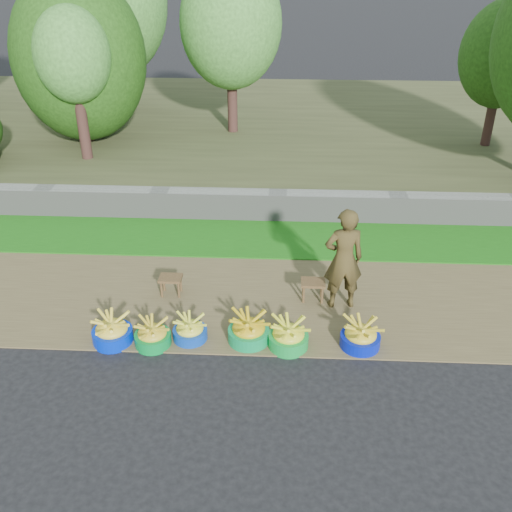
{
  "coord_description": "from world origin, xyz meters",
  "views": [
    {
      "loc": [
        0.09,
        -5.74,
        4.71
      ],
      "look_at": [
        -0.27,
        1.3,
        0.75
      ],
      "focal_mm": 40.0,
      "sensor_mm": 36.0,
      "label": 1
    }
  ],
  "objects_px": {
    "basin_a": "(112,331)",
    "vendor_woman": "(344,259)",
    "basin_e": "(288,336)",
    "basin_b": "(152,335)",
    "stool_left": "(171,280)",
    "basin_d": "(249,330)",
    "stool_right": "(313,285)",
    "basin_c": "(190,330)",
    "basin_f": "(360,336)"
  },
  "relations": [
    {
      "from": "basin_d",
      "to": "vendor_woman",
      "type": "height_order",
      "value": "vendor_woman"
    },
    {
      "from": "basin_c",
      "to": "basin_d",
      "type": "bearing_deg",
      "value": -0.39
    },
    {
      "from": "basin_f",
      "to": "vendor_woman",
      "type": "xyz_separation_m",
      "value": [
        -0.19,
        0.94,
        0.61
      ]
    },
    {
      "from": "basin_e",
      "to": "stool_left",
      "type": "distance_m",
      "value": 2.1
    },
    {
      "from": "stool_left",
      "to": "vendor_woman",
      "type": "xyz_separation_m",
      "value": [
        2.5,
        -0.16,
        0.53
      ]
    },
    {
      "from": "basin_d",
      "to": "stool_left",
      "type": "xyz_separation_m",
      "value": [
        -1.23,
        1.07,
        0.07
      ]
    },
    {
      "from": "stool_left",
      "to": "vendor_woman",
      "type": "distance_m",
      "value": 2.56
    },
    {
      "from": "basin_f",
      "to": "basin_e",
      "type": "bearing_deg",
      "value": -177.26
    },
    {
      "from": "stool_right",
      "to": "basin_b",
      "type": "bearing_deg",
      "value": -151.48
    },
    {
      "from": "basin_c",
      "to": "stool_left",
      "type": "relative_size",
      "value": 1.36
    },
    {
      "from": "basin_e",
      "to": "vendor_woman",
      "type": "xyz_separation_m",
      "value": [
        0.75,
        0.99,
        0.61
      ]
    },
    {
      "from": "basin_e",
      "to": "vendor_woman",
      "type": "height_order",
      "value": "vendor_woman"
    },
    {
      "from": "basin_e",
      "to": "stool_right",
      "type": "height_order",
      "value": "basin_e"
    },
    {
      "from": "basin_c",
      "to": "basin_e",
      "type": "distance_m",
      "value": 1.31
    },
    {
      "from": "basin_b",
      "to": "stool_right",
      "type": "xyz_separation_m",
      "value": [
        2.13,
        1.16,
        0.11
      ]
    },
    {
      "from": "stool_left",
      "to": "stool_right",
      "type": "distance_m",
      "value": 2.1
    },
    {
      "from": "stool_left",
      "to": "stool_right",
      "type": "relative_size",
      "value": 0.94
    },
    {
      "from": "basin_a",
      "to": "basin_d",
      "type": "bearing_deg",
      "value": 3.11
    },
    {
      "from": "basin_b",
      "to": "basin_c",
      "type": "bearing_deg",
      "value": 16.06
    },
    {
      "from": "basin_e",
      "to": "basin_b",
      "type": "bearing_deg",
      "value": -178.48
    },
    {
      "from": "stool_left",
      "to": "vendor_woman",
      "type": "height_order",
      "value": "vendor_woman"
    },
    {
      "from": "basin_d",
      "to": "vendor_woman",
      "type": "distance_m",
      "value": 1.67
    },
    {
      "from": "basin_b",
      "to": "basin_c",
      "type": "relative_size",
      "value": 1.05
    },
    {
      "from": "basin_a",
      "to": "basin_d",
      "type": "xyz_separation_m",
      "value": [
        1.8,
        0.1,
        0.01
      ]
    },
    {
      "from": "basin_a",
      "to": "basin_b",
      "type": "relative_size",
      "value": 1.11
    },
    {
      "from": "basin_e",
      "to": "stool_left",
      "type": "bearing_deg",
      "value": 146.67
    },
    {
      "from": "basin_a",
      "to": "basin_f",
      "type": "distance_m",
      "value": 3.26
    },
    {
      "from": "basin_c",
      "to": "basin_d",
      "type": "xyz_separation_m",
      "value": [
        0.78,
        -0.01,
        0.03
      ]
    },
    {
      "from": "basin_f",
      "to": "basin_c",
      "type": "bearing_deg",
      "value": 178.88
    },
    {
      "from": "stool_left",
      "to": "vendor_woman",
      "type": "relative_size",
      "value": 0.22
    },
    {
      "from": "basin_c",
      "to": "basin_f",
      "type": "xyz_separation_m",
      "value": [
        2.24,
        -0.04,
        0.02
      ]
    },
    {
      "from": "basin_b",
      "to": "basin_f",
      "type": "xyz_separation_m",
      "value": [
        2.71,
        0.09,
        0.01
      ]
    },
    {
      "from": "basin_b",
      "to": "basin_c",
      "type": "distance_m",
      "value": 0.49
    },
    {
      "from": "basin_f",
      "to": "stool_right",
      "type": "relative_size",
      "value": 1.47
    },
    {
      "from": "basin_a",
      "to": "vendor_woman",
      "type": "height_order",
      "value": "vendor_woman"
    },
    {
      "from": "stool_left",
      "to": "stool_right",
      "type": "height_order",
      "value": "stool_right"
    },
    {
      "from": "basin_d",
      "to": "stool_left",
      "type": "distance_m",
      "value": 1.63
    },
    {
      "from": "basin_f",
      "to": "stool_left",
      "type": "relative_size",
      "value": 1.56
    },
    {
      "from": "basin_a",
      "to": "vendor_woman",
      "type": "distance_m",
      "value": 3.29
    },
    {
      "from": "basin_c",
      "to": "vendor_woman",
      "type": "bearing_deg",
      "value": 23.58
    },
    {
      "from": "basin_c",
      "to": "stool_left",
      "type": "distance_m",
      "value": 1.16
    },
    {
      "from": "stool_left",
      "to": "basin_a",
      "type": "bearing_deg",
      "value": -116.13
    },
    {
      "from": "stool_left",
      "to": "basin_f",
      "type": "bearing_deg",
      "value": -22.38
    },
    {
      "from": "basin_b",
      "to": "stool_left",
      "type": "xyz_separation_m",
      "value": [
        0.03,
        1.2,
        0.09
      ]
    },
    {
      "from": "basin_d",
      "to": "basin_f",
      "type": "bearing_deg",
      "value": -1.51
    },
    {
      "from": "stool_right",
      "to": "basin_f",
      "type": "bearing_deg",
      "value": -61.4
    },
    {
      "from": "basin_a",
      "to": "vendor_woman",
      "type": "bearing_deg",
      "value": 18.04
    },
    {
      "from": "basin_f",
      "to": "vendor_woman",
      "type": "distance_m",
      "value": 1.14
    },
    {
      "from": "basin_a",
      "to": "stool_left",
      "type": "distance_m",
      "value": 1.3
    },
    {
      "from": "stool_right",
      "to": "stool_left",
      "type": "bearing_deg",
      "value": 178.94
    }
  ]
}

